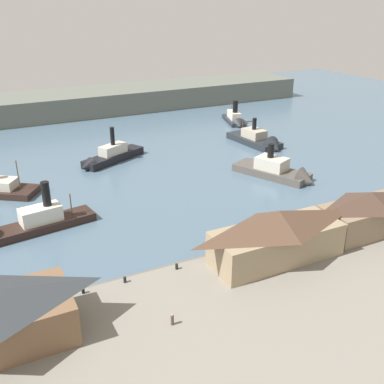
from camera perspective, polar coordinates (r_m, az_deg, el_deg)
ground_plane at (r=81.82m, az=5.15°, el=-6.24°), size 320.00×320.00×0.00m
quay_promenade at (r=66.94m, az=15.27°, el=-13.93°), size 110.00×36.00×1.20m
seawall_edge at (r=78.95m, az=6.52°, el=-7.06°), size 110.00×0.80×1.00m
ferry_shed_west_terminal at (r=73.38m, az=10.68°, el=-5.31°), size 21.95×8.42×8.60m
ferry_shed_central_terminal at (r=86.58m, az=21.31°, el=-2.32°), size 17.69×8.08×7.70m
pedestrian_by_tram at (r=60.70m, az=-2.50°, el=-15.78°), size 0.41×0.41×1.65m
mooring_post_center_east at (r=68.02m, az=-13.56°, el=-11.98°), size 0.44×0.44×0.90m
mooring_post_west at (r=71.45m, az=-1.95°, el=-9.37°), size 0.44×0.44×0.90m
mooring_post_center_west at (r=69.15m, az=-8.45°, el=-10.88°), size 0.44×0.44×0.90m
ferry_mid_harbor at (r=159.19m, az=5.47°, el=9.08°), size 9.09×16.49×9.54m
ferry_approaching_east at (r=121.59m, az=-10.48°, el=4.37°), size 20.18×13.26×10.32m
ferry_departing_north at (r=135.39m, az=8.51°, el=6.35°), size 8.90×20.35×9.93m
ferry_near_quay at (r=89.09m, az=-19.72°, el=-3.87°), size 21.94×7.89×10.72m
ferry_outer_harbor at (r=111.19m, az=11.07°, el=2.47°), size 14.17×21.20×10.16m
far_headland at (r=178.14m, az=-13.82°, el=10.90°), size 180.00×24.00×8.00m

